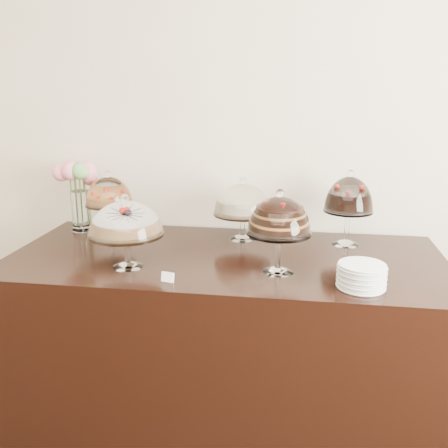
# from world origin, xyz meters

# --- Properties ---
(wall_back) EXTENTS (5.00, 0.04, 3.00)m
(wall_back) POSITION_xyz_m (0.00, 3.00, 1.50)
(wall_back) COLOR beige
(wall_back) RESTS_ON ground
(display_counter) EXTENTS (2.20, 1.00, 0.90)m
(display_counter) POSITION_xyz_m (-0.11, 2.45, 0.45)
(display_counter) COLOR black
(display_counter) RESTS_ON ground
(cake_stand_sugar_sponge) EXTENTS (0.36, 0.36, 0.35)m
(cake_stand_sugar_sponge) POSITION_xyz_m (-0.55, 2.22, 1.12)
(cake_stand_sugar_sponge) COLOR white
(cake_stand_sugar_sponge) RESTS_ON display_counter
(cake_stand_choco_layer) EXTENTS (0.30, 0.30, 0.39)m
(cake_stand_choco_layer) POSITION_xyz_m (0.17, 2.25, 1.16)
(cake_stand_choco_layer) COLOR white
(cake_stand_choco_layer) RESTS_ON display_counter
(cake_stand_cheesecake) EXTENTS (0.33, 0.33, 0.35)m
(cake_stand_cheesecake) POSITION_xyz_m (-0.06, 2.75, 1.12)
(cake_stand_cheesecake) COLOR white
(cake_stand_cheesecake) RESTS_ON display_counter
(cake_stand_dark_choco) EXTENTS (0.26, 0.26, 0.41)m
(cake_stand_dark_choco) POSITION_xyz_m (0.51, 2.73, 1.16)
(cake_stand_dark_choco) COLOR white
(cake_stand_dark_choco) RESTS_ON display_counter
(cake_stand_fruit_tart) EXTENTS (0.27, 0.27, 0.38)m
(cake_stand_fruit_tart) POSITION_xyz_m (-0.82, 2.71, 1.14)
(cake_stand_fruit_tart) COLOR white
(cake_stand_fruit_tart) RESTS_ON display_counter
(flower_vase) EXTENTS (0.25, 0.30, 0.42)m
(flower_vase) POSITION_xyz_m (-1.03, 2.79, 1.18)
(flower_vase) COLOR white
(flower_vase) RESTS_ON display_counter
(plate_stack) EXTENTS (0.20, 0.20, 0.10)m
(plate_stack) POSITION_xyz_m (0.53, 2.12, 0.95)
(plate_stack) COLOR white
(plate_stack) RESTS_ON display_counter
(price_card_left) EXTENTS (0.06, 0.03, 0.04)m
(price_card_left) POSITION_xyz_m (-0.31, 2.06, 0.92)
(price_card_left) COLOR white
(price_card_left) RESTS_ON display_counter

